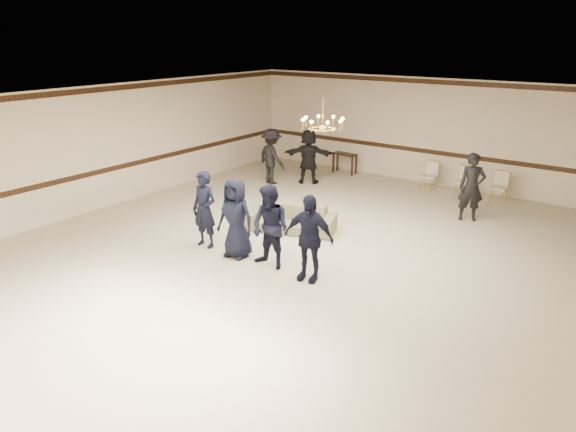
# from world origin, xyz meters

# --- Properties ---
(room) EXTENTS (12.01, 14.01, 3.21)m
(room) POSITION_xyz_m (0.00, 0.00, 1.60)
(room) COLOR beige
(room) RESTS_ON ground
(chair_rail) EXTENTS (12.00, 0.02, 0.14)m
(chair_rail) POSITION_xyz_m (0.00, 6.99, 1.00)
(chair_rail) COLOR black
(chair_rail) RESTS_ON wall_back
(crown_molding) EXTENTS (12.00, 0.02, 0.14)m
(crown_molding) POSITION_xyz_m (0.00, 6.99, 3.08)
(crown_molding) COLOR black
(crown_molding) RESTS_ON wall_back
(chandelier) EXTENTS (0.94, 0.94, 0.89)m
(chandelier) POSITION_xyz_m (0.00, 1.00, 2.88)
(chandelier) COLOR gold
(chandelier) RESTS_ON ceiling
(boy_a) EXTENTS (0.63, 0.43, 1.69)m
(boy_a) POSITION_xyz_m (-1.92, -0.65, 0.84)
(boy_a) COLOR black
(boy_a) RESTS_ON floor
(boy_b) EXTENTS (0.88, 0.63, 1.69)m
(boy_b) POSITION_xyz_m (-1.02, -0.65, 0.84)
(boy_b) COLOR black
(boy_b) RESTS_ON floor
(boy_c) EXTENTS (0.85, 0.68, 1.69)m
(boy_c) POSITION_xyz_m (-0.12, -0.65, 0.84)
(boy_c) COLOR black
(boy_c) RESTS_ON floor
(boy_d) EXTENTS (1.04, 0.56, 1.69)m
(boy_d) POSITION_xyz_m (0.78, -0.65, 0.84)
(boy_d) COLOR black
(boy_d) RESTS_ON floor
(settee) EXTENTS (2.24, 1.45, 0.61)m
(settee) POSITION_xyz_m (-0.96, 1.21, 0.30)
(settee) COLOR #787350
(settee) RESTS_ON floor
(adult_left) EXTENTS (1.23, 0.91, 1.70)m
(adult_left) POSITION_xyz_m (-3.77, 4.11, 0.85)
(adult_left) COLOR black
(adult_left) RESTS_ON floor
(adult_mid) EXTENTS (1.64, 1.16, 1.70)m
(adult_mid) POSITION_xyz_m (-2.87, 4.81, 0.85)
(adult_mid) COLOR black
(adult_mid) RESTS_ON floor
(adult_right) EXTENTS (0.74, 0.65, 1.70)m
(adult_right) POSITION_xyz_m (2.23, 4.41, 0.85)
(adult_right) COLOR black
(adult_right) RESTS_ON floor
(banquet_chair_left) EXTENTS (0.43, 0.43, 0.85)m
(banquet_chair_left) POSITION_xyz_m (0.46, 6.30, 0.43)
(banquet_chair_left) COLOR beige
(banquet_chair_left) RESTS_ON floor
(banquet_chair_mid) EXTENTS (0.44, 0.44, 0.85)m
(banquet_chair_mid) POSITION_xyz_m (1.46, 6.30, 0.43)
(banquet_chair_mid) COLOR beige
(banquet_chair_mid) RESTS_ON floor
(banquet_chair_right) EXTENTS (0.44, 0.44, 0.85)m
(banquet_chair_right) POSITION_xyz_m (2.46, 6.30, 0.43)
(banquet_chair_right) COLOR beige
(banquet_chair_right) RESTS_ON floor
(console_table) EXTENTS (0.84, 0.42, 0.68)m
(console_table) POSITION_xyz_m (-2.54, 6.50, 0.34)
(console_table) COLOR black
(console_table) RESTS_ON floor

